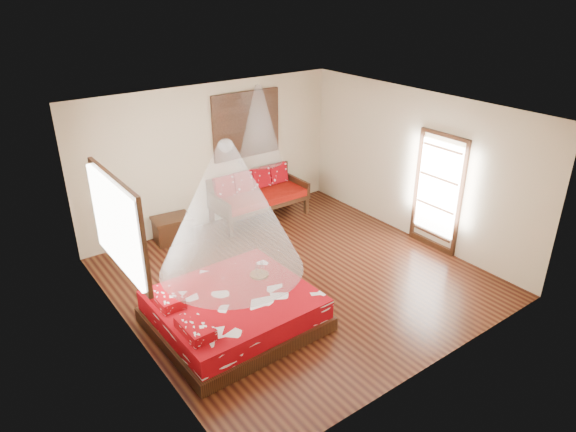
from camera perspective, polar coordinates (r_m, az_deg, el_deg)
name	(u,v)px	position (r m, az deg, el deg)	size (l,w,h in m)	color
room	(297,201)	(8.02, 0.98, 1.71)	(5.54, 5.54, 2.84)	black
bed	(233,311)	(7.49, -6.11, -10.41)	(2.24, 2.03, 0.65)	black
daybed	(257,194)	(10.59, -3.44, 2.50)	(1.97, 0.88, 0.98)	black
storage_chest	(173,229)	(9.96, -12.70, -1.40)	(0.75, 0.59, 0.48)	black
shutter_panel	(246,125)	(10.41, -4.64, 10.07)	(1.52, 0.06, 1.32)	black
window_left	(120,224)	(6.93, -18.19, -0.84)	(0.10, 1.74, 1.34)	black
glazed_door	(438,193)	(9.57, 16.28, 2.50)	(0.08, 1.02, 2.16)	black
wine_tray	(259,272)	(7.75, -3.22, -6.23)	(0.28, 0.28, 0.23)	brown
mosquito_net_main	(229,208)	(6.70, -6.57, 0.85)	(1.96, 1.96, 1.80)	white
mosquito_net_daybed	(259,125)	(10.00, -3.22, 10.08)	(0.88, 0.88, 1.50)	white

